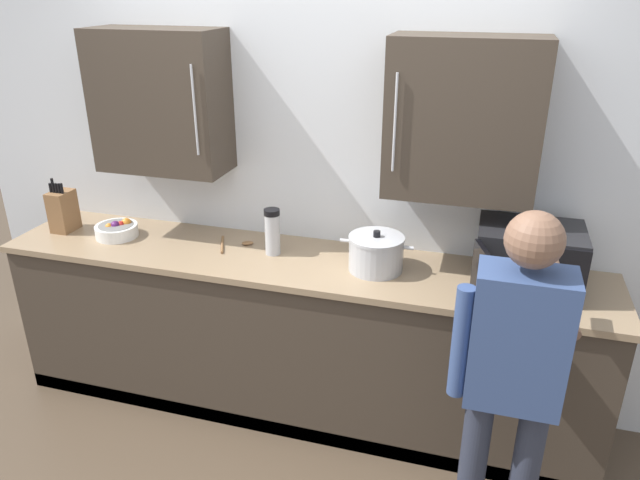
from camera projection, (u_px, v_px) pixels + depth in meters
name	position (u px, v px, depth m)	size (l,w,h in m)	color
back_wall_tiled	(311.00, 162.00, 3.22)	(4.30, 0.44, 2.62)	silver
counter_unit	(297.00, 336.00, 3.33)	(3.26, 0.61, 0.95)	#3D3328
microwave_oven	(523.00, 257.00, 2.82)	(0.49, 0.69, 0.30)	black
wooden_spoon	(235.00, 244.00, 3.30)	(0.22, 0.21, 0.02)	brown
stock_pot	(376.00, 253.00, 3.00)	(0.38, 0.28, 0.21)	#B7BABF
knife_block	(63.00, 211.00, 3.46)	(0.11, 0.15, 0.32)	brown
fruit_bowl	(117.00, 230.00, 3.41)	(0.24, 0.24, 0.10)	white
thermos_flask	(272.00, 232.00, 3.16)	(0.08, 0.08, 0.25)	#B7BABF
person_figure	(513.00, 373.00, 2.21)	(0.44, 0.57, 1.61)	#282D3D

